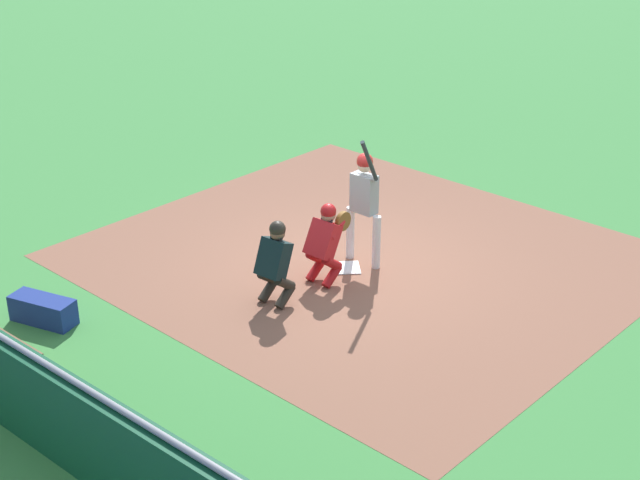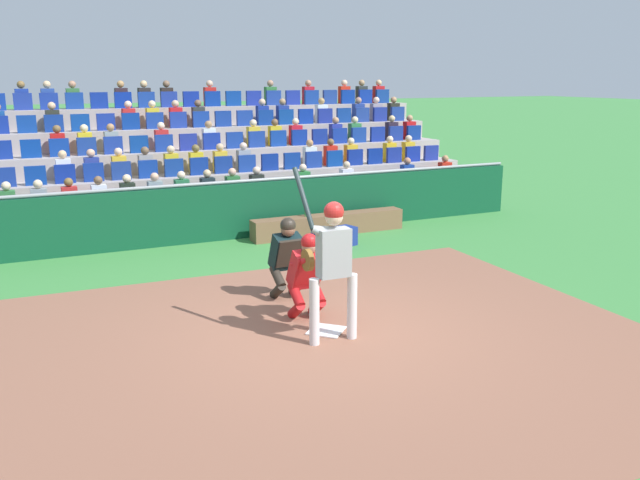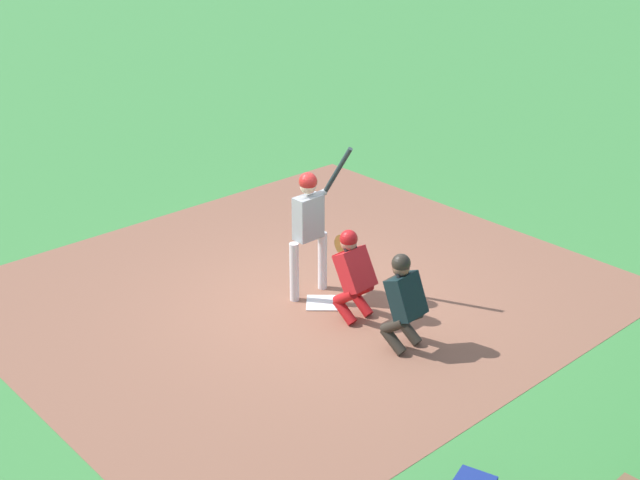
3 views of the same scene
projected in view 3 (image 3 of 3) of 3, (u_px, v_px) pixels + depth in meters
name	position (u px, v px, depth m)	size (l,w,h in m)	color
ground_plane	(322.00, 304.00, 12.05)	(160.00, 160.00, 0.00)	#3D853E
infield_dirt_patch	(298.00, 292.00, 12.38)	(8.18, 7.36, 0.01)	#8B5944
home_plate_marker	(322.00, 303.00, 12.04)	(0.44, 0.44, 0.02)	white
batter_at_plate	(309.00, 220.00, 11.85)	(0.69, 0.63, 2.23)	silver
catcher_crouching	(352.00, 269.00, 11.44)	(0.46, 0.71, 1.27)	#AE1416
home_plate_umpire	(403.00, 298.00, 10.73)	(0.48, 0.47, 1.30)	#2A241C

